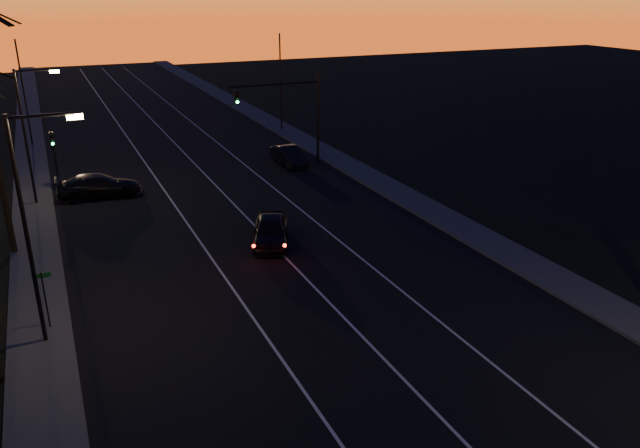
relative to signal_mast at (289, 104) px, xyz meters
name	(u,v)px	position (x,y,z in m)	size (l,w,h in m)	color
road	(240,220)	(-7.14, -9.99, -4.78)	(20.00, 170.00, 0.01)	black
sidewalk_left	(36,250)	(-18.34, -9.99, -4.70)	(2.40, 170.00, 0.16)	#393A37
sidewalk_right	(402,195)	(4.06, -9.99, -4.70)	(2.40, 170.00, 0.16)	#393A37
lane_stripe_left	(190,228)	(-10.14, -9.99, -4.76)	(0.12, 160.00, 0.01)	silver
lane_stripe_mid	(248,219)	(-6.64, -9.99, -4.76)	(0.12, 160.00, 0.01)	silver
lane_stripe_right	(302,211)	(-3.14, -9.99, -4.76)	(0.12, 160.00, 0.01)	silver
streetlight_left_near	(32,214)	(-17.84, -19.99, 0.54)	(2.55, 0.26, 9.00)	black
streetlight_left_far	(29,126)	(-17.82, -1.99, 0.28)	(2.55, 0.26, 8.50)	black
street_sign	(44,294)	(-17.94, -18.99, -3.13)	(0.70, 0.06, 2.60)	black
signal_mast	(289,104)	(0.00, 0.00, 0.00)	(7.10, 0.41, 7.00)	black
signal_post	(54,151)	(-16.64, -0.01, -1.89)	(0.28, 0.37, 4.20)	black
far_pole_left	(24,94)	(-18.14, 15.01, -0.28)	(0.14, 0.14, 9.00)	black
far_pole_right	(281,83)	(3.86, 12.01, -0.28)	(0.14, 0.14, 9.00)	black
lead_car	(271,230)	(-6.68, -14.13, -4.00)	(3.44, 5.29, 1.53)	black
right_car	(289,156)	(0.05, 0.33, -4.06)	(1.68, 4.36, 1.42)	black
cross_car	(99,186)	(-14.26, -2.01, -4.00)	(5.51, 2.70, 1.54)	black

